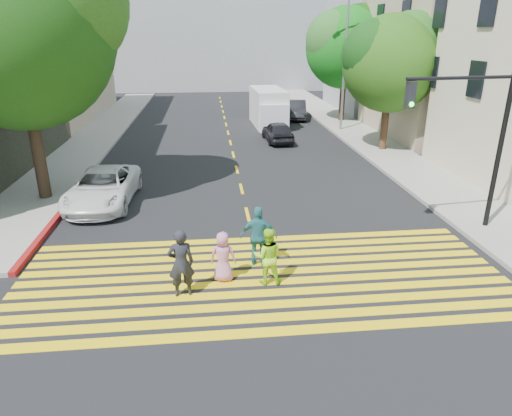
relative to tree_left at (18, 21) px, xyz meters
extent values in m
plane|color=black|center=(7.87, -8.45, -6.71)|extent=(120.00, 120.00, 0.00)
cube|color=gray|center=(-0.63, 13.55, -6.63)|extent=(3.00, 40.00, 0.15)
cube|color=gray|center=(16.37, 6.55, -6.63)|extent=(3.00, 60.00, 0.15)
cube|color=maroon|center=(0.97, -2.45, -6.63)|extent=(0.20, 8.00, 0.16)
cube|color=yellow|center=(7.87, -9.65, -6.70)|extent=(13.40, 0.35, 0.01)
cube|color=yellow|center=(7.87, -9.10, -6.70)|extent=(13.40, 0.35, 0.01)
cube|color=yellow|center=(7.87, -8.55, -6.70)|extent=(13.40, 0.35, 0.01)
cube|color=yellow|center=(7.87, -8.00, -6.70)|extent=(13.40, 0.35, 0.01)
cube|color=yellow|center=(7.87, -7.45, -6.70)|extent=(13.40, 0.35, 0.01)
cube|color=yellow|center=(7.87, -6.90, -6.70)|extent=(13.40, 0.35, 0.01)
cube|color=yellow|center=(7.87, -6.35, -6.70)|extent=(13.40, 0.35, 0.01)
cube|color=yellow|center=(7.87, -5.80, -6.70)|extent=(13.40, 0.35, 0.01)
cube|color=yellow|center=(7.87, -5.25, -6.70)|extent=(13.40, 0.35, 0.01)
cube|color=yellow|center=(7.87, -4.70, -6.70)|extent=(13.40, 0.35, 0.01)
cube|color=yellow|center=(7.87, -2.45, -6.70)|extent=(0.12, 1.40, 0.01)
cube|color=yellow|center=(7.87, 0.55, -6.70)|extent=(0.12, 1.40, 0.01)
cube|color=yellow|center=(7.87, 3.55, -6.70)|extent=(0.12, 1.40, 0.01)
cube|color=yellow|center=(7.87, 6.55, -6.70)|extent=(0.12, 1.40, 0.01)
cube|color=yellow|center=(7.87, 9.55, -6.70)|extent=(0.12, 1.40, 0.01)
cube|color=yellow|center=(7.87, 12.55, -6.70)|extent=(0.12, 1.40, 0.01)
cube|color=yellow|center=(7.87, 15.55, -6.70)|extent=(0.12, 1.40, 0.01)
cube|color=yellow|center=(7.87, 18.55, -6.70)|extent=(0.12, 1.40, 0.01)
cube|color=yellow|center=(7.87, 21.55, -6.70)|extent=(0.12, 1.40, 0.01)
cube|color=yellow|center=(7.87, 24.55, -6.70)|extent=(0.12, 1.40, 0.01)
cube|color=yellow|center=(7.87, 27.55, -6.70)|extent=(0.12, 1.40, 0.01)
cube|color=yellow|center=(7.87, 30.55, -6.70)|extent=(0.12, 1.40, 0.01)
cube|color=tan|center=(-8.13, 19.55, -1.71)|extent=(12.00, 16.00, 10.00)
cube|color=tan|center=(22.87, 10.55, -1.71)|extent=(10.00, 10.00, 10.00)
cube|color=gray|center=(22.87, 21.55, -1.71)|extent=(10.00, 10.00, 10.00)
cube|color=gray|center=(7.87, 39.55, -0.71)|extent=(30.00, 8.00, 12.00)
cylinder|color=#302317|center=(-0.10, -0.03, -4.92)|extent=(0.52, 0.52, 3.58)
sphere|color=#1B3B0E|center=(-0.10, -0.03, -0.37)|extent=(7.58, 7.58, 6.89)
sphere|color=#114B07|center=(1.31, 0.15, 0.66)|extent=(5.68, 5.68, 5.17)
cylinder|color=#3C2319|center=(16.40, 6.47, -5.34)|extent=(0.44, 0.44, 2.72)
sphere|color=#1D5514|center=(16.40, 6.47, -1.93)|extent=(5.64, 5.64, 5.13)
sphere|color=#0F5218|center=(17.45, 6.63, -1.16)|extent=(4.23, 4.23, 3.85)
sphere|color=#0D340A|center=(15.49, 6.38, -1.42)|extent=(3.95, 3.95, 3.59)
cylinder|color=black|center=(16.61, 15.72, -5.20)|extent=(0.48, 0.48, 3.02)
sphere|color=#094D0D|center=(16.61, 15.72, -1.39)|extent=(6.55, 6.55, 5.75)
sphere|color=#123506|center=(17.71, 16.18, -0.53)|extent=(4.91, 4.91, 4.31)
sphere|color=#264D18|center=(15.65, 15.38, -0.81)|extent=(4.58, 4.58, 4.02)
imported|color=black|center=(5.72, -7.85, -5.79)|extent=(0.73, 0.54, 1.83)
imported|color=#A4EA23|center=(7.97, -7.46, -5.91)|extent=(0.82, 0.66, 1.59)
imported|color=#C475A2|center=(6.80, -7.20, -6.00)|extent=(0.75, 0.55, 1.41)
imported|color=#2B737E|center=(7.85, -6.42, -5.81)|extent=(1.11, 0.61, 1.80)
imported|color=white|center=(2.35, -0.72, -6.02)|extent=(2.49, 5.02, 1.37)
imported|color=black|center=(10.80, 9.48, -6.07)|extent=(1.70, 3.83, 1.28)
imported|color=#9598A9|center=(11.62, 22.17, -6.10)|extent=(2.05, 4.31, 1.21)
imported|color=black|center=(13.47, 17.44, -6.01)|extent=(2.14, 4.42, 1.40)
cube|color=silver|center=(10.92, 15.06, -5.41)|extent=(2.25, 5.25, 2.59)
cube|color=silver|center=(11.00, 12.78, -5.77)|extent=(2.01, 1.31, 1.87)
cylinder|color=black|center=(10.16, 13.17, -6.34)|extent=(0.28, 0.73, 0.73)
cylinder|color=#282828|center=(11.82, 13.22, -6.34)|extent=(0.28, 0.73, 0.73)
cylinder|color=black|center=(10.03, 16.90, -6.34)|extent=(0.28, 0.73, 0.73)
cylinder|color=black|center=(11.69, 16.95, -6.34)|extent=(0.28, 0.73, 0.73)
cylinder|color=black|center=(15.89, -4.66, -3.99)|extent=(0.18, 0.18, 5.44)
cylinder|color=black|center=(14.09, -4.87, -1.63)|extent=(3.61, 0.53, 0.11)
cube|color=#222227|center=(12.47, -5.06, -2.08)|extent=(0.26, 0.26, 0.76)
sphere|color=#20DC2A|center=(12.49, -5.19, -2.34)|extent=(0.16, 0.16, 0.15)
cylinder|color=gray|center=(15.60, 12.28, -2.20)|extent=(0.17, 0.17, 9.01)
camera|label=1|loc=(6.52, -18.18, -0.39)|focal=32.00mm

